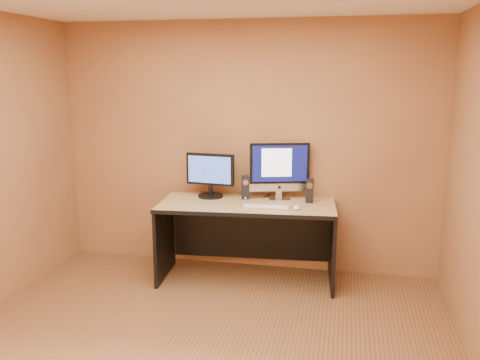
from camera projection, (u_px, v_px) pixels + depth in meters
The scene contains 10 objects.
walls at pixel (188, 189), 3.42m from camera, with size 4.00×4.00×2.60m, color #97683D, non-canonical shape.
desk at pixel (247, 242), 5.10m from camera, with size 1.73×0.76×0.80m, color tan, non-canonical shape.
imac at pixel (280, 171), 5.12m from camera, with size 0.62×0.23×0.60m, color silver, non-canonical shape.
second_monitor at pixel (210, 175), 5.23m from camera, with size 0.52×0.26×0.45m, color black, non-canonical shape.
speaker_left at pixel (245, 187), 5.17m from camera, with size 0.07×0.08×0.24m, color black, non-canonical shape.
speaker_right at pixel (310, 191), 5.03m from camera, with size 0.07×0.08×0.24m, color black, non-canonical shape.
keyboard at pixel (266, 207), 4.85m from camera, with size 0.47×0.13×0.02m, color silver.
mouse at pixel (297, 207), 4.79m from camera, with size 0.06×0.11×0.04m, color white.
cable_a at pixel (282, 196), 5.30m from camera, with size 0.01×0.01×0.24m, color black.
cable_b at pixel (267, 196), 5.31m from camera, with size 0.01×0.01×0.19m, color black.
Camera 1 is at (1.03, -3.19, 2.07)m, focal length 38.00 mm.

